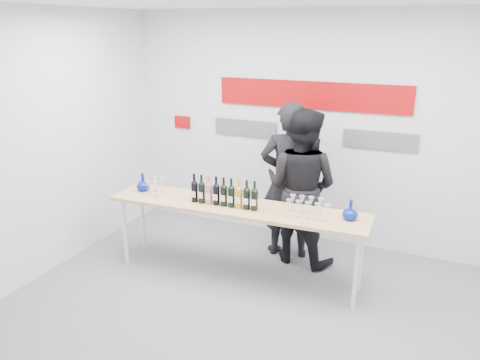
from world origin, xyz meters
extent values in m
plane|color=slate|center=(0.00, 0.00, 0.00)|extent=(5.00, 5.00, 0.00)
cube|color=silver|center=(0.00, 2.00, 1.50)|extent=(5.00, 0.04, 3.00)
cube|color=#A60709|center=(0.00, 1.97, 1.95)|extent=(2.50, 0.02, 0.35)
cube|color=#59595E|center=(-0.90, 1.97, 1.45)|extent=(0.90, 0.02, 0.22)
cube|color=#59595E|center=(0.90, 1.97, 1.45)|extent=(0.90, 0.02, 0.22)
cube|color=#A60709|center=(-1.90, 1.97, 1.45)|extent=(0.25, 0.02, 0.18)
cube|color=tan|center=(-0.40, 0.59, 0.86)|extent=(2.97, 0.74, 0.04)
cylinder|color=silver|center=(-1.76, 0.33, 0.42)|extent=(0.05, 0.05, 0.84)
cylinder|color=silver|center=(0.98, 0.47, 0.42)|extent=(0.05, 0.05, 0.84)
cylinder|color=silver|center=(-1.78, 0.72, 0.42)|extent=(0.05, 0.05, 0.84)
cylinder|color=silver|center=(0.96, 0.86, 0.42)|extent=(0.05, 0.05, 0.84)
imported|color=black|center=(-0.06, 1.38, 0.98)|extent=(0.80, 0.63, 1.95)
imported|color=black|center=(0.12, 1.30, 0.95)|extent=(1.02, 0.85, 1.90)
cylinder|color=black|center=(-0.24, 1.42, 0.01)|extent=(0.18, 0.18, 0.02)
cylinder|color=black|center=(-0.24, 1.42, 0.73)|extent=(0.02, 0.02, 1.47)
sphere|color=black|center=(-0.24, 1.39, 1.49)|extent=(0.05, 0.05, 0.05)
camera|label=1|loc=(1.62, -3.82, 2.78)|focal=35.00mm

